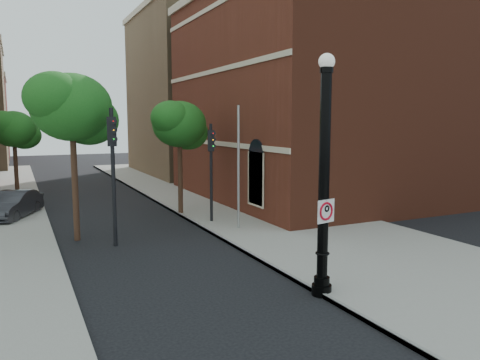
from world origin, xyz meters
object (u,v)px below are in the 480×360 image
parked_car (13,205)px  traffic_signal_right (211,157)px  lamppost (324,187)px  no_parking_sign (326,211)px  traffic_signal_left (113,154)px

parked_car → traffic_signal_right: size_ratio=0.89×
lamppost → no_parking_sign: 0.64m
no_parking_sign → traffic_signal_right: 9.89m
no_parking_sign → traffic_signal_left: bearing=105.9°
traffic_signal_left → traffic_signal_right: bearing=37.3°
traffic_signal_left → no_parking_sign: bearing=-48.5°
no_parking_sign → traffic_signal_left: (-4.07, 7.75, 1.15)m
lamppost → parked_car: 16.87m
lamppost → no_parking_sign: (-0.03, -0.16, -0.62)m
parked_car → traffic_signal_right: bearing=-7.8°
no_parking_sign → traffic_signal_left: traffic_signal_left is taller
lamppost → traffic_signal_left: (-4.11, 7.59, 0.53)m
no_parking_sign → parked_car: bearing=105.0°
lamppost → no_parking_sign: lamppost is taller
lamppost → no_parking_sign: size_ratio=10.34×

